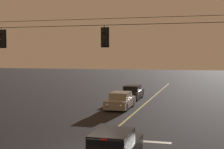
{
  "coord_description": "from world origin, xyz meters",
  "views": [
    {
      "loc": [
        5.03,
        -14.0,
        4.5
      ],
      "look_at": [
        0.0,
        4.52,
        3.39
      ],
      "focal_mm": 53.05,
      "sensor_mm": 36.0,
      "label": 1
    }
  ],
  "objects_px": {
    "traffic_light_leftmost": "(1,39)",
    "car_oncoming_lead": "(120,101)",
    "traffic_light_left_inner": "(104,37)",
    "car_oncoming_trailing": "(132,93)",
    "car_waiting_near_lane": "(112,149)"
  },
  "relations": [
    {
      "from": "car_oncoming_trailing",
      "to": "traffic_light_left_inner",
      "type": "bearing_deg",
      "value": -83.87
    },
    {
      "from": "car_waiting_near_lane",
      "to": "car_oncoming_lead",
      "type": "distance_m",
      "value": 14.46
    },
    {
      "from": "car_oncoming_lead",
      "to": "traffic_light_left_inner",
      "type": "bearing_deg",
      "value": -81.6
    },
    {
      "from": "traffic_light_leftmost",
      "to": "car_oncoming_lead",
      "type": "distance_m",
      "value": 11.86
    },
    {
      "from": "car_waiting_near_lane",
      "to": "car_oncoming_trailing",
      "type": "relative_size",
      "value": 0.98
    },
    {
      "from": "car_oncoming_trailing",
      "to": "car_waiting_near_lane",
      "type": "bearing_deg",
      "value": -80.53
    },
    {
      "from": "traffic_light_left_inner",
      "to": "car_oncoming_trailing",
      "type": "relative_size",
      "value": 0.28
    },
    {
      "from": "car_oncoming_lead",
      "to": "car_oncoming_trailing",
      "type": "height_order",
      "value": "same"
    },
    {
      "from": "traffic_light_left_inner",
      "to": "car_oncoming_trailing",
      "type": "bearing_deg",
      "value": 96.13
    },
    {
      "from": "traffic_light_left_inner",
      "to": "car_waiting_near_lane",
      "type": "relative_size",
      "value": 0.28
    },
    {
      "from": "car_waiting_near_lane",
      "to": "car_oncoming_lead",
      "type": "height_order",
      "value": "same"
    },
    {
      "from": "traffic_light_leftmost",
      "to": "car_oncoming_lead",
      "type": "bearing_deg",
      "value": 62.23
    },
    {
      "from": "traffic_light_left_inner",
      "to": "car_waiting_near_lane",
      "type": "height_order",
      "value": "traffic_light_left_inner"
    },
    {
      "from": "traffic_light_left_inner",
      "to": "car_waiting_near_lane",
      "type": "bearing_deg",
      "value": -69.48
    },
    {
      "from": "car_waiting_near_lane",
      "to": "car_oncoming_trailing",
      "type": "distance_m",
      "value": 20.69
    }
  ]
}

